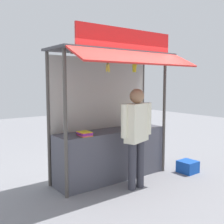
# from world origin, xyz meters

# --- Properties ---
(ground_plane) EXTENTS (20.00, 20.00, 0.00)m
(ground_plane) POSITION_xyz_m (0.00, 0.00, 0.00)
(ground_plane) COLOR gray
(stall_counter) EXTENTS (2.24, 0.57, 0.94)m
(stall_counter) POSITION_xyz_m (0.00, 0.00, 0.47)
(stall_counter) COLOR #4C4C56
(stall_counter) RESTS_ON ground
(stall_structure) EXTENTS (2.44, 1.37, 2.75)m
(stall_structure) POSITION_xyz_m (0.00, 0.07, 1.64)
(stall_structure) COLOR #4C4742
(stall_structure) RESTS_ON ground
(water_bottle_far_right) EXTENTS (0.08, 0.08, 0.30)m
(water_bottle_far_right) POSITION_xyz_m (0.33, 0.01, 1.08)
(water_bottle_far_right) COLOR silver
(water_bottle_far_right) RESTS_ON stall_counter
(water_bottle_right) EXTENTS (0.07, 0.07, 0.26)m
(water_bottle_right) POSITION_xyz_m (-0.91, 0.13, 1.06)
(water_bottle_right) COLOR silver
(water_bottle_right) RESTS_ON stall_counter
(water_bottle_far_left) EXTENTS (0.07, 0.07, 0.23)m
(water_bottle_far_left) POSITION_xyz_m (0.86, 0.19, 1.05)
(water_bottle_far_left) COLOR silver
(water_bottle_far_left) RESTS_ON stall_counter
(magazine_stack_mid_left) EXTENTS (0.26, 0.27, 0.08)m
(magazine_stack_mid_left) POSITION_xyz_m (0.79, -0.00, 0.98)
(magazine_stack_mid_left) COLOR purple
(magazine_stack_mid_left) RESTS_ON stall_counter
(magazine_stack_center) EXTENTS (0.22, 0.25, 0.08)m
(magazine_stack_center) POSITION_xyz_m (-0.71, -0.17, 0.98)
(magazine_stack_center) COLOR orange
(magazine_stack_center) RESTS_ON stall_counter
(banana_bunch_inner_right) EXTENTS (0.09, 0.10, 0.26)m
(banana_bunch_inner_right) POSITION_xyz_m (-0.37, -0.38, 2.08)
(banana_bunch_inner_right) COLOR #332D23
(banana_bunch_leftmost) EXTENTS (0.10, 0.10, 0.25)m
(banana_bunch_leftmost) POSITION_xyz_m (0.21, -0.38, 2.10)
(banana_bunch_leftmost) COLOR #332D23
(vendor_person) EXTENTS (0.66, 0.36, 1.74)m
(vendor_person) POSITION_xyz_m (0.03, -0.65, 1.05)
(vendor_person) COLOR #383842
(vendor_person) RESTS_ON ground
(plastic_crate) EXTENTS (0.35, 0.35, 0.24)m
(plastic_crate) POSITION_xyz_m (1.45, -0.66, 0.12)
(plastic_crate) COLOR #194CB2
(plastic_crate) RESTS_ON ground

